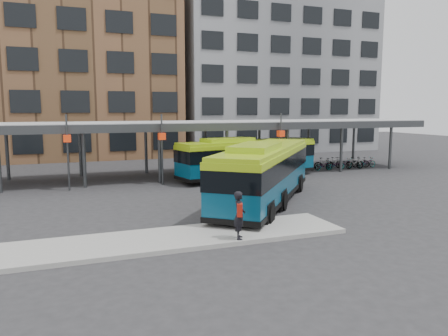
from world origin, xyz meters
TOP-DOWN VIEW (x-y plane):
  - ground at (0.00, 0.00)m, footprint 120.00×120.00m
  - boarding_island at (-5.50, -3.00)m, footprint 14.00×3.00m
  - canopy at (-0.06, 12.87)m, footprint 40.00×6.53m
  - building_brick at (-10.00, 32.00)m, footprint 26.00×14.00m
  - building_grey at (16.00, 32.00)m, footprint 24.00×14.00m
  - bus_front at (0.85, 1.84)m, footprint 9.89×11.22m
  - bus_rear at (3.54, 10.14)m, footprint 11.41×4.75m
  - pedestrian at (-3.17, -4.17)m, footprint 0.65×0.79m
  - bike_rack at (13.36, 11.99)m, footprint 6.28×1.51m

SIDE VIEW (x-z plane):
  - ground at x=0.00m, z-range 0.00..0.00m
  - boarding_island at x=-5.50m, z-range 0.00..0.18m
  - bike_rack at x=13.36m, z-range -0.05..0.98m
  - pedestrian at x=-3.17m, z-range 0.19..2.05m
  - bus_rear at x=3.54m, z-range 0.06..3.14m
  - bus_front at x=0.85m, z-range 0.07..3.48m
  - canopy at x=-0.06m, z-range 1.51..6.31m
  - building_grey at x=16.00m, z-range 0.00..20.00m
  - building_brick at x=-10.00m, z-range 0.00..22.00m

